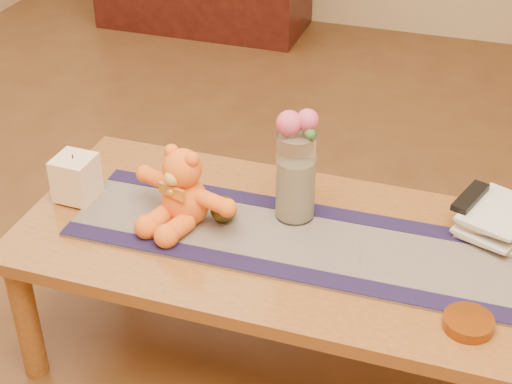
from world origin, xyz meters
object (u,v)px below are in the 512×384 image
(glass_vase, at_px, (296,176))
(amber_dish, at_px, (468,323))
(bronze_ball, at_px, (224,209))
(tv_remote, at_px, (470,197))
(pillar_candle, at_px, (76,178))
(book_bottom, at_px, (468,218))
(teddy_bear, at_px, (185,186))

(glass_vase, height_order, amber_dish, glass_vase)
(bronze_ball, relative_size, amber_dish, 0.63)
(tv_remote, xyz_separation_m, amber_dish, (0.05, -0.43, -0.07))
(bronze_ball, bearing_deg, tv_remote, 18.38)
(pillar_candle, bearing_deg, book_bottom, 12.67)
(teddy_bear, xyz_separation_m, tv_remote, (0.75, 0.24, -0.03))
(amber_dish, bearing_deg, bronze_ball, 162.57)
(tv_remote, bearing_deg, glass_vase, -145.73)
(tv_remote, bearing_deg, bronze_ball, -142.92)
(book_bottom, xyz_separation_m, amber_dish, (0.04, -0.44, 0.00))
(bronze_ball, distance_m, amber_dish, 0.72)
(teddy_bear, distance_m, amber_dish, 0.82)
(teddy_bear, bearing_deg, amber_dish, 3.64)
(teddy_bear, bearing_deg, book_bottom, 35.57)
(glass_vase, distance_m, bronze_ball, 0.22)
(bronze_ball, height_order, tv_remote, tv_remote)
(bronze_ball, bearing_deg, glass_vase, 25.14)
(teddy_bear, relative_size, bronze_ball, 4.20)
(glass_vase, bearing_deg, teddy_bear, -158.61)
(teddy_bear, distance_m, book_bottom, 0.80)
(glass_vase, height_order, bronze_ball, glass_vase)
(teddy_bear, bearing_deg, glass_vase, 38.55)
(tv_remote, bearing_deg, amber_dish, -65.31)
(book_bottom, bearing_deg, teddy_bear, -145.89)
(teddy_bear, height_order, amber_dish, teddy_bear)
(bronze_ball, relative_size, tv_remote, 0.47)
(bronze_ball, bearing_deg, teddy_bear, -165.72)
(pillar_candle, relative_size, bronze_ball, 1.73)
(amber_dish, bearing_deg, glass_vase, 149.32)
(amber_dish, bearing_deg, book_bottom, 95.45)
(bronze_ball, bearing_deg, book_bottom, 19.05)
(bronze_ball, distance_m, tv_remote, 0.68)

